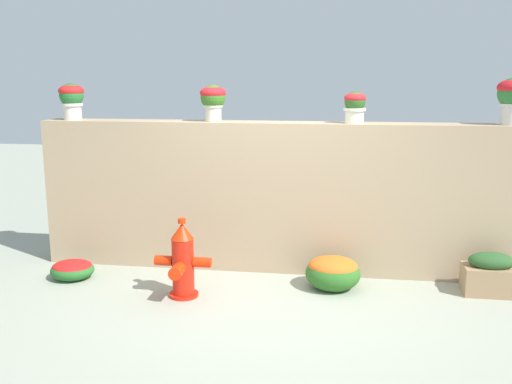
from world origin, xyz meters
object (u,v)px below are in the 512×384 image
potted_plant_0 (72,97)px  fire_hydrant (183,262)px  potted_plant_2 (355,105)px  flower_bush_right (333,271)px  potted_plant_1 (213,99)px  planter_box (490,274)px  flower_bush_left (72,269)px

potted_plant_0 → fire_hydrant: size_ratio=0.52×
potted_plant_0 → fire_hydrant: bearing=-32.4°
potted_plant_2 → fire_hydrant: bearing=-149.9°
flower_bush_right → potted_plant_1: bearing=158.3°
flower_bush_right → planter_box: planter_box is taller
potted_plant_2 → flower_bush_right: bearing=-108.9°
flower_bush_right → fire_hydrant: bearing=-163.3°
potted_plant_1 → planter_box: potted_plant_1 is taller
potted_plant_2 → fire_hydrant: size_ratio=0.42×
potted_plant_1 → flower_bush_left: potted_plant_1 is taller
potted_plant_2 → fire_hydrant: (-1.66, -0.97, -1.52)m
potted_plant_2 → planter_box: (1.41, -0.44, -1.67)m
fire_hydrant → flower_bush_left: (-1.35, 0.32, -0.26)m
flower_bush_left → flower_bush_right: bearing=2.5°
fire_hydrant → potted_plant_0: bearing=147.6°
fire_hydrant → flower_bush_right: (1.49, 0.45, -0.18)m
potted_plant_0 → potted_plant_2: bearing=-0.4°
flower_bush_right → planter_box: (1.58, 0.08, 0.02)m
potted_plant_1 → planter_box: bearing=-8.9°
potted_plant_0 → potted_plant_2: 3.22m
flower_bush_right → planter_box: 1.59m
potted_plant_2 → potted_plant_0: bearing=179.6°
potted_plant_0 → potted_plant_1: bearing=0.2°
flower_bush_right → planter_box: size_ratio=1.08×
potted_plant_0 → potted_plant_2: size_ratio=1.24×
potted_plant_2 → planter_box: bearing=-17.3°
planter_box → flower_bush_right: bearing=-177.0°
planter_box → potted_plant_1: bearing=171.1°
potted_plant_1 → potted_plant_2: (1.55, -0.03, -0.06)m
flower_bush_right → potted_plant_0: bearing=169.9°
potted_plant_1 → planter_box: (2.96, -0.46, -1.73)m
potted_plant_0 → fire_hydrant: 2.43m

